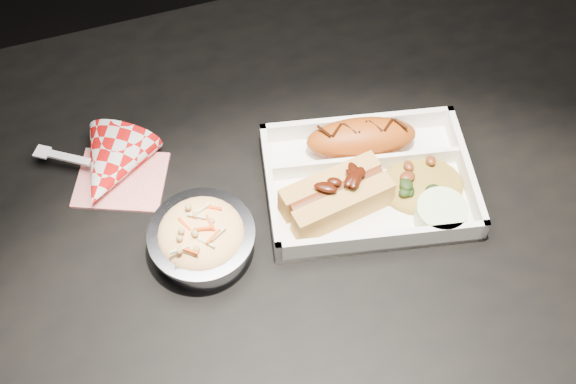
# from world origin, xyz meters

# --- Properties ---
(dining_table) EXTENTS (1.20, 0.80, 0.75)m
(dining_table) POSITION_xyz_m (0.00, 0.00, 0.66)
(dining_table) COLOR black
(dining_table) RESTS_ON ground
(food_tray) EXTENTS (0.28, 0.23, 0.04)m
(food_tray) POSITION_xyz_m (0.10, 0.01, 0.76)
(food_tray) COLOR white
(food_tray) RESTS_ON dining_table
(fried_pastry) EXTENTS (0.15, 0.08, 0.05)m
(fried_pastry) POSITION_xyz_m (0.11, 0.06, 0.78)
(fried_pastry) COLOR #A34410
(fried_pastry) RESTS_ON food_tray
(hotdog) EXTENTS (0.14, 0.08, 0.06)m
(hotdog) POSITION_xyz_m (0.05, -0.01, 0.78)
(hotdog) COLOR #C69243
(hotdog) RESTS_ON food_tray
(fried_rice_mound) EXTENTS (0.12, 0.10, 0.03)m
(fried_rice_mound) POSITION_xyz_m (0.16, -0.02, 0.77)
(fried_rice_mound) COLOR #B08E33
(fried_rice_mound) RESTS_ON food_tray
(cupcake_liner) EXTENTS (0.06, 0.06, 0.03)m
(cupcake_liner) POSITION_xyz_m (0.16, -0.07, 0.77)
(cupcake_liner) COLOR beige
(cupcake_liner) RESTS_ON food_tray
(foil_coleslaw_cup) EXTENTS (0.12, 0.12, 0.07)m
(foil_coleslaw_cup) POSITION_xyz_m (-0.11, -0.01, 0.78)
(foil_coleslaw_cup) COLOR silver
(foil_coleslaw_cup) RESTS_ON dining_table
(napkin_fork) EXTENTS (0.17, 0.15, 0.10)m
(napkin_fork) POSITION_xyz_m (-0.20, 0.13, 0.77)
(napkin_fork) COLOR red
(napkin_fork) RESTS_ON dining_table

